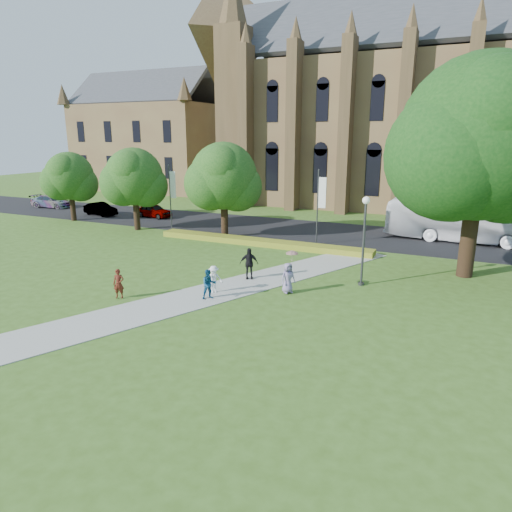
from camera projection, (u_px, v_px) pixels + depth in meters
The scene contains 23 objects.
ground at pixel (194, 302), 24.27m from camera, with size 160.00×160.00×0.00m, color #3C5A1B.
road at pixel (311, 231), 41.81m from camera, with size 160.00×10.00×0.02m, color black.
footpath at pixel (203, 295), 25.14m from camera, with size 3.20×30.00×0.04m, color #B2B2A8.
flower_hedge at pixel (261, 242), 36.60m from camera, with size 18.00×1.40×0.45m, color #AA9122.
cathedral at pixel (453, 94), 51.71m from camera, with size 52.60×18.25×28.00m.
building_west at pixel (152, 130), 72.49m from camera, with size 22.00×14.00×18.30m.
streetlamp at pixel (364, 230), 26.08m from camera, with size 0.44×0.44×5.24m.
large_tree at pixel (481, 139), 26.49m from camera, with size 9.60×9.60×13.20m.
street_tree_0 at pixel (134, 177), 41.36m from camera, with size 5.20×5.20×7.50m.
street_tree_1 at pixel (224, 176), 38.06m from camera, with size 5.60×5.60×8.05m.
street_tree_2 at pixel (70, 176), 45.97m from camera, with size 4.80×4.80×6.95m.
banner_pole_0 at pixel (319, 203), 35.87m from camera, with size 0.70×0.10×6.00m.
banner_pole_1 at pixel (171, 194), 41.53m from camera, with size 0.70×0.10×6.00m.
tour_coach at pixel (464, 221), 37.33m from camera, with size 2.90×12.39×3.45m, color silver.
car_0 at pixel (154, 211), 48.66m from camera, with size 1.70×4.22×1.44m, color gray.
car_1 at pixel (100, 209), 49.86m from camera, with size 1.46×4.18×1.38m, color gray.
car_2 at pixel (51, 201), 55.18m from camera, with size 2.07×5.09×1.48m, color gray.
pedestrian_0 at pixel (119, 284), 24.50m from camera, with size 0.59×0.39×1.61m, color #4F1D12.
pedestrian_1 at pixel (209, 284), 24.38m from camera, with size 0.79×0.62×1.62m, color navy.
pedestrian_2 at pixel (214, 279), 25.36m from camera, with size 1.00×0.57×1.55m, color white.
pedestrian_3 at pixel (249, 263), 27.78m from camera, with size 1.13×0.47×1.93m, color black.
pedestrian_4 at pixel (288, 278), 25.33m from camera, with size 0.84×0.55×1.71m, color gray.
parasol at pixel (292, 258), 25.04m from camera, with size 0.69×0.69×0.60m, color #D89998.
Camera 1 is at (12.58, -19.32, 8.61)m, focal length 32.00 mm.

